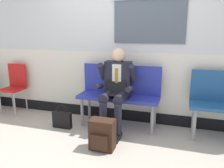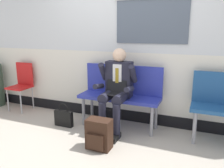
% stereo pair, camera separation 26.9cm
% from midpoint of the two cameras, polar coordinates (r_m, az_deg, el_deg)
% --- Properties ---
extents(ground_plane, '(18.00, 18.00, 0.00)m').
position_cam_midpoint_polar(ground_plane, '(3.53, 0.92, -12.29)').
color(ground_plane, '#B2A899').
extents(station_wall, '(5.68, 0.17, 2.99)m').
position_cam_midpoint_polar(station_wall, '(3.80, 4.82, 12.71)').
color(station_wall, silver).
rests_on(station_wall, ground).
extents(bench_with_person, '(1.29, 0.42, 0.98)m').
position_cam_midpoint_polar(bench_with_person, '(3.65, 4.35, -1.75)').
color(bench_with_person, '#28339E').
rests_on(bench_with_person, ground).
extents(person_seated, '(0.57, 0.70, 1.26)m').
position_cam_midpoint_polar(person_seated, '(3.43, 3.32, -0.93)').
color(person_seated, '#1E1E2D').
rests_on(person_seated, ground).
extents(backpack, '(0.32, 0.24, 0.41)m').
position_cam_midpoint_polar(backpack, '(3.04, -0.72, -12.57)').
color(backpack, '#331E14').
rests_on(backpack, ground).
extents(handbag, '(0.31, 0.08, 0.39)m').
position_cam_midpoint_polar(handbag, '(3.78, -10.00, -8.37)').
color(handbag, black).
rests_on(handbag, ground).
extents(folding_chair, '(0.38, 0.38, 0.91)m').
position_cam_midpoint_polar(folding_chair, '(4.71, -20.08, 0.49)').
color(folding_chair, red).
rests_on(folding_chair, ground).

